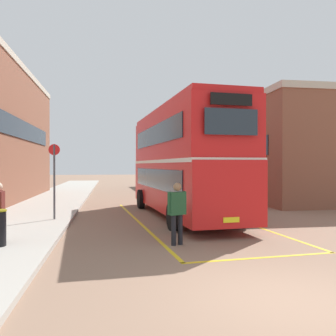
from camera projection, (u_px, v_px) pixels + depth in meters
The scene contains 8 objects.
ground_plane at pixel (163, 205), 20.25m from camera, with size 135.60×135.60×0.00m, color #846651.
sidewalk_left at pixel (51, 202), 21.57m from camera, with size 4.00×57.60×0.14m, color #A39E93.
depot_building_right at pixel (289, 151), 24.77m from camera, with size 7.82×13.13×6.53m.
double_decker_bus at pixel (182, 160), 15.93m from camera, with size 3.47×10.81×4.75m.
single_deck_bus at pixel (166, 172), 34.99m from camera, with size 3.04×10.11×3.02m.
pedestrian_boarding at pixel (177, 209), 10.19m from camera, with size 0.56×0.39×1.78m.
bus_stop_sign at pixel (54, 175), 14.16m from camera, with size 0.44×0.08×2.98m.
bay_marking_yellow at pixel (193, 223), 14.04m from camera, with size 5.26×12.98×0.01m.
Camera 1 is at (-2.99, -5.61, 2.28)m, focal length 38.14 mm.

